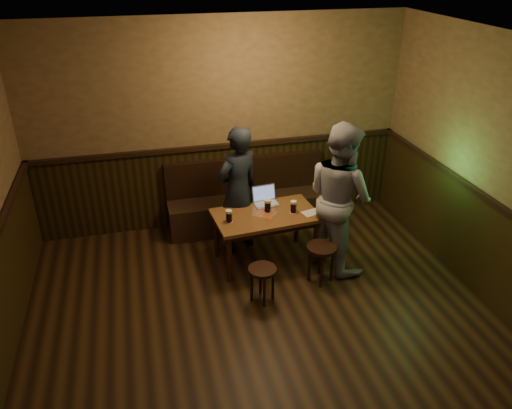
{
  "coord_description": "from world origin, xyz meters",
  "views": [
    {
      "loc": [
        -1.09,
        -3.24,
        3.52
      ],
      "look_at": [
        0.16,
        1.71,
        0.86
      ],
      "focal_mm": 35.0,
      "sensor_mm": 36.0,
      "label": 1
    }
  ],
  "objects_px": {
    "pint_left": "(229,216)",
    "pint_right": "(294,207)",
    "person_suit": "(238,190)",
    "stool_left": "(262,275)",
    "person_grey": "(340,197)",
    "stool_right": "(321,253)",
    "laptop": "(265,199)",
    "pint_mid": "(268,206)",
    "pub_table": "(265,220)",
    "bench": "(248,205)"
  },
  "relations": [
    {
      "from": "pint_mid",
      "to": "pint_right",
      "type": "xyz_separation_m",
      "value": [
        0.3,
        -0.09,
        -0.0
      ]
    },
    {
      "from": "pint_left",
      "to": "laptop",
      "type": "distance_m",
      "value": 0.64
    },
    {
      "from": "pub_table",
      "to": "pint_mid",
      "type": "relative_size",
      "value": 7.89
    },
    {
      "from": "stool_left",
      "to": "laptop",
      "type": "distance_m",
      "value": 1.14
    },
    {
      "from": "pint_right",
      "to": "person_suit",
      "type": "height_order",
      "value": "person_suit"
    },
    {
      "from": "stool_left",
      "to": "pint_right",
      "type": "height_order",
      "value": "pint_right"
    },
    {
      "from": "pint_left",
      "to": "bench",
      "type": "bearing_deg",
      "value": 65.59
    },
    {
      "from": "pint_right",
      "to": "person_grey",
      "type": "bearing_deg",
      "value": -21.31
    },
    {
      "from": "stool_left",
      "to": "stool_right",
      "type": "bearing_deg",
      "value": 14.04
    },
    {
      "from": "pub_table",
      "to": "person_grey",
      "type": "relative_size",
      "value": 0.71
    },
    {
      "from": "pint_right",
      "to": "person_suit",
      "type": "distance_m",
      "value": 0.73
    },
    {
      "from": "stool_right",
      "to": "laptop",
      "type": "relative_size",
      "value": 1.46
    },
    {
      "from": "stool_right",
      "to": "pint_mid",
      "type": "bearing_deg",
      "value": 127.95
    },
    {
      "from": "pint_mid",
      "to": "stool_left",
      "type": "bearing_deg",
      "value": -108.93
    },
    {
      "from": "stool_left",
      "to": "pint_mid",
      "type": "distance_m",
      "value": 0.94
    },
    {
      "from": "pub_table",
      "to": "pint_right",
      "type": "distance_m",
      "value": 0.37
    },
    {
      "from": "pint_mid",
      "to": "person_grey",
      "type": "relative_size",
      "value": 0.09
    },
    {
      "from": "pint_left",
      "to": "person_suit",
      "type": "height_order",
      "value": "person_suit"
    },
    {
      "from": "pint_right",
      "to": "laptop",
      "type": "relative_size",
      "value": 0.48
    },
    {
      "from": "bench",
      "to": "laptop",
      "type": "height_order",
      "value": "bench"
    },
    {
      "from": "bench",
      "to": "stool_right",
      "type": "xyz_separation_m",
      "value": [
        0.51,
        -1.5,
        0.06
      ]
    },
    {
      "from": "stool_left",
      "to": "person_grey",
      "type": "distance_m",
      "value": 1.32
    },
    {
      "from": "laptop",
      "to": "pint_right",
      "type": "bearing_deg",
      "value": -56.27
    },
    {
      "from": "stool_left",
      "to": "laptop",
      "type": "xyz_separation_m",
      "value": [
        0.31,
        1.03,
        0.38
      ]
    },
    {
      "from": "stool_left",
      "to": "pint_right",
      "type": "xyz_separation_m",
      "value": [
        0.57,
        0.71,
        0.4
      ]
    },
    {
      "from": "person_suit",
      "to": "stool_left",
      "type": "bearing_deg",
      "value": 65.27
    },
    {
      "from": "laptop",
      "to": "person_grey",
      "type": "bearing_deg",
      "value": -39.55
    },
    {
      "from": "pub_table",
      "to": "stool_right",
      "type": "height_order",
      "value": "pub_table"
    },
    {
      "from": "pub_table",
      "to": "person_suit",
      "type": "distance_m",
      "value": 0.52
    },
    {
      "from": "stool_right",
      "to": "person_grey",
      "type": "distance_m",
      "value": 0.7
    },
    {
      "from": "pint_right",
      "to": "stool_left",
      "type": "bearing_deg",
      "value": -128.87
    },
    {
      "from": "bench",
      "to": "person_suit",
      "type": "relative_size",
      "value": 1.33
    },
    {
      "from": "person_suit",
      "to": "pub_table",
      "type": "bearing_deg",
      "value": 97.93
    },
    {
      "from": "stool_left",
      "to": "person_grey",
      "type": "height_order",
      "value": "person_grey"
    },
    {
      "from": "stool_left",
      "to": "pint_left",
      "type": "bearing_deg",
      "value": 108.57
    },
    {
      "from": "pub_table",
      "to": "pint_right",
      "type": "relative_size",
      "value": 8.36
    },
    {
      "from": "pint_right",
      "to": "laptop",
      "type": "height_order",
      "value": "laptop"
    },
    {
      "from": "stool_left",
      "to": "stool_right",
      "type": "relative_size",
      "value": 0.9
    },
    {
      "from": "laptop",
      "to": "pint_left",
      "type": "bearing_deg",
      "value": -151.25
    },
    {
      "from": "pint_mid",
      "to": "pint_right",
      "type": "relative_size",
      "value": 1.06
    },
    {
      "from": "pub_table",
      "to": "laptop",
      "type": "height_order",
      "value": "laptop"
    },
    {
      "from": "pint_right",
      "to": "pint_mid",
      "type": "bearing_deg",
      "value": 162.82
    },
    {
      "from": "pub_table",
      "to": "pint_left",
      "type": "xyz_separation_m",
      "value": [
        -0.46,
        -0.08,
        0.16
      ]
    },
    {
      "from": "pint_left",
      "to": "pint_mid",
      "type": "height_order",
      "value": "pint_mid"
    },
    {
      "from": "pint_right",
      "to": "person_grey",
      "type": "xyz_separation_m",
      "value": [
        0.5,
        -0.19,
        0.17
      ]
    },
    {
      "from": "stool_left",
      "to": "person_suit",
      "type": "relative_size",
      "value": 0.26
    },
    {
      "from": "pint_left",
      "to": "laptop",
      "type": "xyz_separation_m",
      "value": [
        0.53,
        0.36,
        -0.02
      ]
    },
    {
      "from": "pint_left",
      "to": "pint_right",
      "type": "distance_m",
      "value": 0.8
    },
    {
      "from": "bench",
      "to": "pub_table",
      "type": "relative_size",
      "value": 1.7
    },
    {
      "from": "stool_right",
      "to": "pint_mid",
      "type": "xyz_separation_m",
      "value": [
        -0.48,
        0.61,
        0.37
      ]
    }
  ]
}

